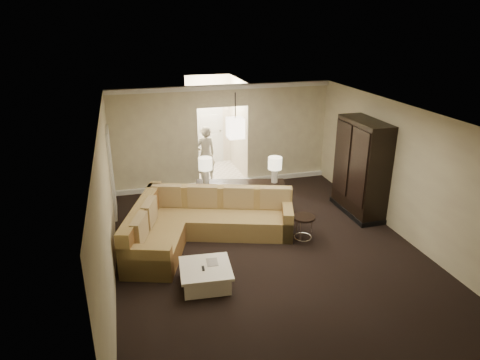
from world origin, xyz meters
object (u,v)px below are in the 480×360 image
object	(u,v)px
coffee_table	(206,275)
console_table	(240,195)
armoire	(361,170)
person	(205,152)
drink_table	(304,224)
sectional_sofa	(199,223)

from	to	relation	value
coffee_table	console_table	xyz separation A→B (m)	(1.37, 2.65, 0.30)
armoire	person	size ratio (longest dim) A/B	1.26
drink_table	armoire	bearing A→B (deg)	28.22
sectional_sofa	person	world-z (taller)	person
coffee_table	armoire	bearing A→B (deg)	25.49
coffee_table	console_table	bearing A→B (deg)	62.64
drink_table	console_table	bearing A→B (deg)	118.46
console_table	person	size ratio (longest dim) A/B	1.18
sectional_sofa	coffee_table	xyz separation A→B (m)	(-0.18, -1.67, -0.20)
sectional_sofa	armoire	size ratio (longest dim) A/B	1.68
coffee_table	console_table	distance (m)	3.00
coffee_table	sectional_sofa	bearing A→B (deg)	83.74
coffee_table	person	size ratio (longest dim) A/B	0.53
coffee_table	armoire	xyz separation A→B (m)	(4.13, 1.97, 0.91)
armoire	sectional_sofa	bearing A→B (deg)	-175.63
drink_table	person	distance (m)	4.21
drink_table	person	xyz separation A→B (m)	(-1.29, 3.98, 0.48)
sectional_sofa	drink_table	xyz separation A→B (m)	(2.10, -0.69, 0.04)
coffee_table	armoire	size ratio (longest dim) A/B	0.42
person	drink_table	bearing A→B (deg)	93.35
sectional_sofa	armoire	xyz separation A→B (m)	(3.95, 0.30, 0.71)
console_table	armoire	bearing A→B (deg)	0.39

